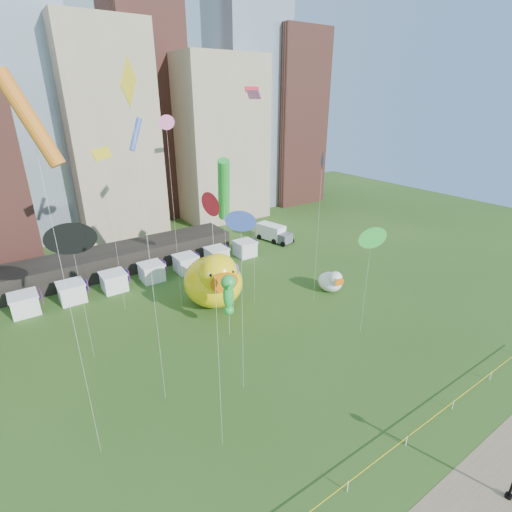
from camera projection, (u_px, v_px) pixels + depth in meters
ground at (347, 491)px, 24.25m from camera, size 160.00×160.00×0.00m
skyline at (91, 106)px, 63.38m from camera, size 101.00×23.00×68.00m
pavilion at (101, 263)px, 53.32m from camera, size 38.00×6.00×3.20m
vendor_tents at (152, 272)px, 51.61m from camera, size 33.24×2.80×2.40m
caution_tape at (348, 484)px, 23.99m from camera, size 50.00×0.06×0.90m
big_duck at (214, 280)px, 44.60m from camera, size 8.60×10.16×7.24m
small_duck at (331, 281)px, 48.57m from camera, size 3.51×4.22×3.03m
seahorse_green at (229, 292)px, 38.20m from camera, size 1.94×2.18×6.91m
seahorse_purple at (233, 276)px, 43.76m from camera, size 1.39×1.70×5.69m
box_truck at (273, 233)px, 65.67m from camera, size 3.71×6.78×2.73m
kite_0 at (252, 92)px, 49.22m from camera, size 2.28×0.57×24.13m
kite_1 at (166, 124)px, 37.77m from camera, size 1.40×0.68×21.34m
kite_2 at (322, 167)px, 40.81m from camera, size 1.51×1.16×17.62m
kite_3 at (224, 190)px, 41.81m from camera, size 3.11×4.43×17.22m
kite_4 at (130, 93)px, 22.76m from camera, size 1.73×2.22×25.19m
kite_5 at (136, 135)px, 39.69m from camera, size 2.01×1.24×20.99m
kite_6 at (30, 120)px, 18.47m from camera, size 2.61×2.32×24.30m
kite_8 at (212, 207)px, 20.83m from camera, size 0.20×1.30×18.29m
kite_9 at (254, 97)px, 37.61m from camera, size 0.88×2.83×23.59m
kite_10 at (71, 238)px, 32.06m from camera, size 2.78×1.01×13.47m
kite_11 at (372, 238)px, 36.51m from camera, size 2.13×0.80×11.67m
kite_12 at (102, 155)px, 38.22m from camera, size 2.66×3.06×18.26m
kite_13 at (241, 222)px, 27.24m from camera, size 1.19×1.25×15.64m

